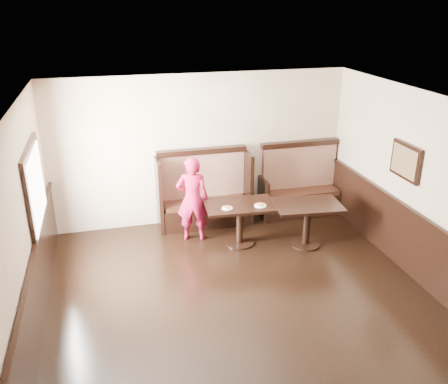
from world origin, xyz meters
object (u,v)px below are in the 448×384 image
object	(u,v)px
booth_neighbor	(300,190)
table_neighbor	(307,215)
booth_main	(204,197)
table_main	(240,213)
child	(193,199)

from	to	relation	value
booth_neighbor	table_neighbor	xyz separation A→B (m)	(-0.42, -1.29, 0.10)
booth_main	booth_neighbor	xyz separation A→B (m)	(1.95, -0.00, -0.05)
table_main	child	distance (m)	0.86
table_neighbor	booth_main	bearing A→B (deg)	145.80
booth_neighbor	table_main	size ratio (longest dim) A/B	1.34
table_main	table_neighbor	bearing A→B (deg)	-12.73
booth_neighbor	child	distance (m)	2.37
booth_neighbor	child	xyz separation A→B (m)	(-2.27, -0.58, 0.29)
table_neighbor	table_main	bearing A→B (deg)	169.18
booth_main	table_main	distance (m)	1.05
table_main	table_neighbor	world-z (taller)	table_neighbor
table_main	child	world-z (taller)	child
table_main	table_neighbor	xyz separation A→B (m)	(1.10, -0.33, 0.00)
booth_neighbor	table_main	xyz separation A→B (m)	(-1.52, -0.96, 0.10)
child	table_neighbor	bearing A→B (deg)	171.99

